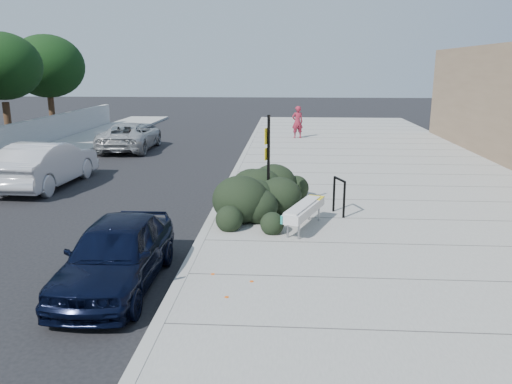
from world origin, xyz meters
TOP-DOWN VIEW (x-y plane):
  - ground at (0.00, 0.00)m, footprint 120.00×120.00m
  - sidewalk_near at (5.60, 5.00)m, footprint 11.20×50.00m
  - curb_near at (0.00, 5.00)m, footprint 0.22×50.00m
  - tree_far_e at (-12.50, 14.00)m, footprint 4.00×4.00m
  - tree_far_f at (-12.50, 19.00)m, footprint 4.40×4.40m
  - bench at (2.50, 1.00)m, footprint 1.16×2.12m
  - bike_rack at (3.50, 2.35)m, footprint 0.29×0.67m
  - sign_post at (1.51, 2.50)m, footprint 0.16×0.30m
  - hedge at (1.50, 2.50)m, footprint 3.41×4.43m
  - sedan_navy at (-1.21, -2.34)m, footprint 1.62×4.00m
  - wagon_silver at (-6.49, 5.76)m, footprint 1.91×4.98m
  - suv_silver at (-6.00, 13.87)m, footprint 2.52×5.18m
  - pedestrian at (2.60, 17.83)m, footprint 0.77×0.61m

SIDE VIEW (x-z plane):
  - ground at x=0.00m, z-range 0.00..0.00m
  - sidewalk_near at x=5.60m, z-range 0.00..0.15m
  - curb_near at x=0.00m, z-range 0.00..0.17m
  - bench at x=2.50m, z-range 0.34..0.97m
  - sedan_navy at x=-1.21m, z-range 0.00..1.36m
  - suv_silver at x=-6.00m, z-range 0.00..1.42m
  - bike_rack at x=3.50m, z-range 0.26..1.29m
  - wagon_silver at x=-6.49m, z-range 0.00..1.62m
  - hedge at x=1.50m, z-range 0.15..1.64m
  - pedestrian at x=2.60m, z-range 0.15..1.99m
  - sign_post at x=1.51m, z-range 0.33..3.07m
  - tree_far_e at x=-12.50m, z-range 1.23..7.13m
  - tree_far_f at x=-12.50m, z-range 1.15..7.22m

